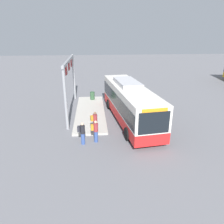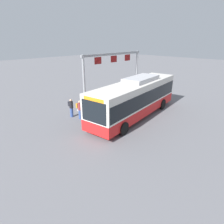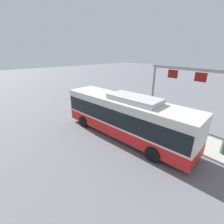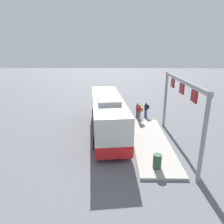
{
  "view_description": "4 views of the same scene",
  "coord_description": "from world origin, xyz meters",
  "px_view_note": "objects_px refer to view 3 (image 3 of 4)",
  "views": [
    {
      "loc": [
        17.41,
        -3.17,
        7.46
      ],
      "look_at": [
        1.46,
        -1.68,
        1.37
      ],
      "focal_mm": 33.52,
      "sensor_mm": 36.0,
      "label": 1
    },
    {
      "loc": [
        13.26,
        9.8,
        6.61
      ],
      "look_at": [
        3.03,
        -0.0,
        1.21
      ],
      "focal_mm": 30.94,
      "sensor_mm": 36.0,
      "label": 2
    },
    {
      "loc": [
        -8.11,
        7.94,
        6.44
      ],
      "look_at": [
        1.77,
        -0.22,
        1.47
      ],
      "focal_mm": 25.49,
      "sensor_mm": 36.0,
      "label": 3
    },
    {
      "loc": [
        -17.17,
        -0.69,
        7.25
      ],
      "look_at": [
        1.46,
        -0.38,
        1.39
      ],
      "focal_mm": 32.88,
      "sensor_mm": 36.0,
      "label": 4
    }
  ],
  "objects_px": {
    "bus_main": "(124,115)",
    "person_boarding": "(120,106)",
    "person_waiting_mid": "(129,107)",
    "person_waiting_near": "(125,103)"
  },
  "relations": [
    {
      "from": "bus_main",
      "to": "person_waiting_mid",
      "type": "height_order",
      "value": "bus_main"
    },
    {
      "from": "bus_main",
      "to": "person_boarding",
      "type": "height_order",
      "value": "bus_main"
    },
    {
      "from": "person_waiting_near",
      "to": "person_waiting_mid",
      "type": "height_order",
      "value": "person_waiting_mid"
    },
    {
      "from": "person_boarding",
      "to": "person_waiting_mid",
      "type": "bearing_deg",
      "value": 84.1
    },
    {
      "from": "person_boarding",
      "to": "person_waiting_mid",
      "type": "relative_size",
      "value": 1.0
    },
    {
      "from": "person_waiting_near",
      "to": "person_waiting_mid",
      "type": "xyz_separation_m",
      "value": [
        -1.56,
        0.91,
        0.16
      ]
    },
    {
      "from": "person_waiting_mid",
      "to": "person_boarding",
      "type": "bearing_deg",
      "value": -103.05
    },
    {
      "from": "person_boarding",
      "to": "person_waiting_mid",
      "type": "distance_m",
      "value": 1.33
    },
    {
      "from": "bus_main",
      "to": "person_waiting_near",
      "type": "distance_m",
      "value": 5.82
    },
    {
      "from": "bus_main",
      "to": "person_waiting_near",
      "type": "bearing_deg",
      "value": -51.32
    }
  ]
}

